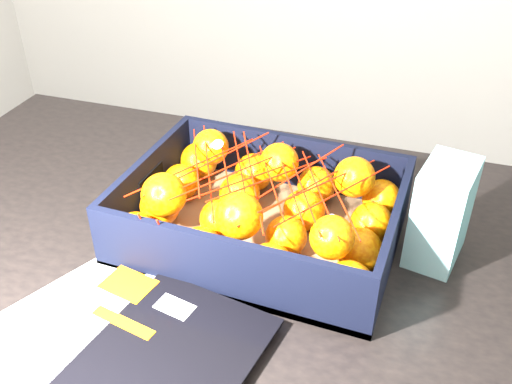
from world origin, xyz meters
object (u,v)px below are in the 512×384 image
(produce_crate, at_px, (262,221))
(retail_carton, at_px, (442,213))
(table, at_px, (195,274))
(magazine_stack, at_px, (122,353))

(produce_crate, distance_m, retail_carton, 0.29)
(table, height_order, magazine_stack, magazine_stack)
(magazine_stack, height_order, produce_crate, produce_crate)
(magazine_stack, height_order, retail_carton, retail_carton)
(produce_crate, bearing_deg, magazine_stack, -105.17)
(table, relative_size, retail_carton, 7.38)
(retail_carton, bearing_deg, produce_crate, -159.84)
(table, relative_size, magazine_stack, 2.89)
(table, bearing_deg, retail_carton, 12.05)
(produce_crate, bearing_deg, table, -165.74)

